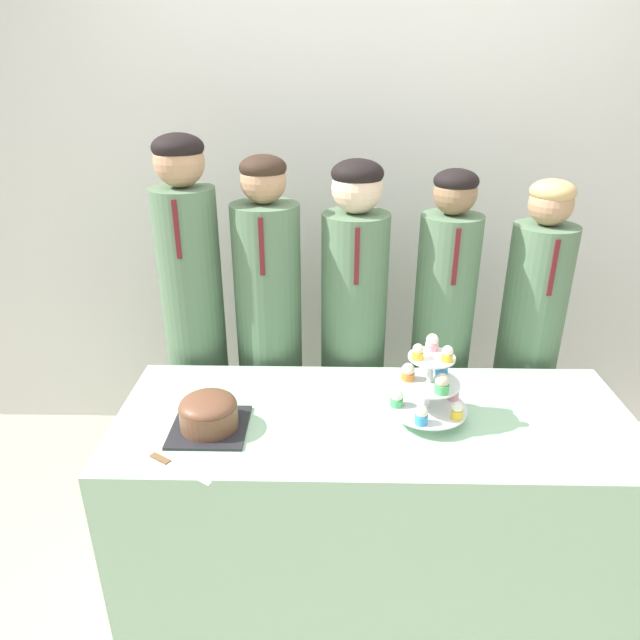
{
  "coord_description": "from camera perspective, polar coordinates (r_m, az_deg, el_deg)",
  "views": [
    {
      "loc": [
        -0.15,
        -1.31,
        1.85
      ],
      "look_at": [
        -0.19,
        0.38,
        1.1
      ],
      "focal_mm": 32.0,
      "sensor_mm": 36.0,
      "label": 1
    }
  ],
  "objects": [
    {
      "name": "student_4",
      "position": [
        2.58,
        19.82,
        -3.78
      ],
      "size": [
        0.25,
        0.26,
        1.47
      ],
      "color": "#567556",
      "rests_on": "ground_plane"
    },
    {
      "name": "table",
      "position": [
        2.22,
        5.11,
        -17.69
      ],
      "size": [
        1.77,
        0.69,
        0.76
      ],
      "color": "#A8DBB2",
      "rests_on": "ground_plane"
    },
    {
      "name": "cupcake_stand",
      "position": [
        1.92,
        10.87,
        -6.4
      ],
      "size": [
        0.26,
        0.26,
        0.3
      ],
      "color": "silver",
      "rests_on": "table"
    },
    {
      "name": "student_0",
      "position": [
        2.47,
        -12.27,
        -1.64
      ],
      "size": [
        0.25,
        0.26,
        1.63
      ],
      "color": "#567556",
      "rests_on": "ground_plane"
    },
    {
      "name": "wall_back",
      "position": [
        2.84,
        4.4,
        13.8
      ],
      "size": [
        9.0,
        0.06,
        2.7
      ],
      "color": "silver",
      "rests_on": "ground_plane"
    },
    {
      "name": "round_cake",
      "position": [
        1.92,
        -11.09,
        -9.08
      ],
      "size": [
        0.25,
        0.25,
        0.12
      ],
      "color": "#232328",
      "rests_on": "table"
    },
    {
      "name": "student_1",
      "position": [
        2.44,
        -5.01,
        -2.98
      ],
      "size": [
        0.27,
        0.28,
        1.56
      ],
      "color": "#567556",
      "rests_on": "ground_plane"
    },
    {
      "name": "cake_knife",
      "position": [
        1.82,
        -14.74,
        -13.76
      ],
      "size": [
        0.21,
        0.15,
        0.01
      ],
      "rotation": [
        0.0,
        0.0,
        -0.57
      ],
      "color": "silver",
      "rests_on": "table"
    },
    {
      "name": "student_2",
      "position": [
        2.43,
        3.3,
        -2.93
      ],
      "size": [
        0.27,
        0.27,
        1.54
      ],
      "color": "#567556",
      "rests_on": "ground_plane"
    },
    {
      "name": "student_3",
      "position": [
        2.48,
        11.86,
        -3.42
      ],
      "size": [
        0.24,
        0.25,
        1.51
      ],
      "color": "#567556",
      "rests_on": "ground_plane"
    }
  ]
}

